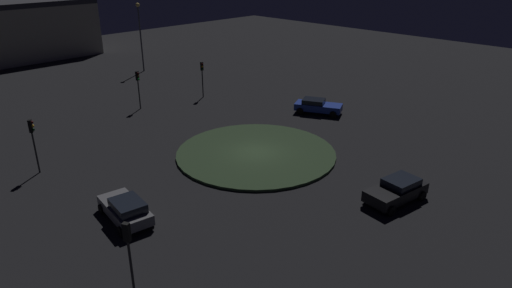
% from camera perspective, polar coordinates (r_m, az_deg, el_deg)
% --- Properties ---
extents(ground_plane, '(118.24, 118.24, 0.00)m').
position_cam_1_polar(ground_plane, '(35.50, 0.00, -1.28)').
color(ground_plane, black).
extents(roundabout_island, '(12.34, 12.34, 0.21)m').
position_cam_1_polar(roundabout_island, '(35.45, 0.00, -1.13)').
color(roundabout_island, '#2D4228').
rests_on(roundabout_island, ground_plane).
extents(car_black, '(4.44, 2.63, 1.46)m').
position_cam_1_polar(car_black, '(30.02, 17.16, -5.53)').
color(car_black, black).
rests_on(car_black, ground_plane).
extents(car_blue, '(3.54, 4.78, 1.40)m').
position_cam_1_polar(car_blue, '(44.74, 7.68, 4.73)').
color(car_blue, '#1E38A5').
rests_on(car_blue, ground_plane).
extents(car_grey, '(2.50, 4.39, 1.46)m').
position_cam_1_polar(car_grey, '(27.80, -15.96, -7.82)').
color(car_grey, slate).
rests_on(car_grey, ground_plane).
extents(traffic_light_south, '(0.30, 0.36, 3.82)m').
position_cam_1_polar(traffic_light_south, '(46.57, -14.51, 7.48)').
color(traffic_light_south, '#2D2D2D').
rests_on(traffic_light_south, ground_plane).
extents(traffic_light_southeast, '(0.40, 0.37, 3.98)m').
position_cam_1_polar(traffic_light_southeast, '(35.05, -26.10, 0.97)').
color(traffic_light_southeast, '#2D2D2D').
rests_on(traffic_light_southeast, ground_plane).
extents(traffic_light_northeast, '(0.39, 0.37, 3.89)m').
position_cam_1_polar(traffic_light_northeast, '(21.07, -15.61, -12.02)').
color(traffic_light_northeast, '#2D2D2D').
rests_on(traffic_light_northeast, ground_plane).
extents(traffic_light_southwest, '(0.36, 0.39, 3.84)m').
position_cam_1_polar(traffic_light_southwest, '(49.28, -6.74, 8.89)').
color(traffic_light_southwest, '#2D2D2D').
rests_on(traffic_light_southwest, ground_plane).
extents(streetlamp_south, '(0.50, 0.50, 8.64)m').
position_cam_1_polar(streetlamp_south, '(61.72, -14.30, 13.80)').
color(streetlamp_south, '#4C4C51').
rests_on(streetlamp_south, ground_plane).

